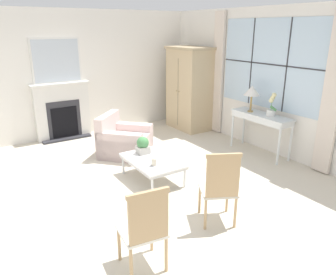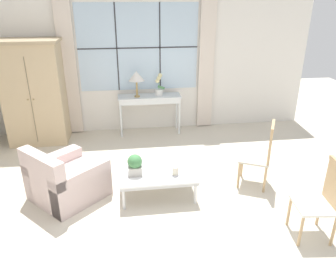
% 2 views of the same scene
% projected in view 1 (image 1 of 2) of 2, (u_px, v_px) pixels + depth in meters
% --- Properties ---
extents(ground_plane, '(14.00, 14.00, 0.00)m').
position_uv_depth(ground_plane, '(133.00, 183.00, 5.35)').
color(ground_plane, beige).
extents(wall_back_windowed, '(7.20, 0.14, 2.80)m').
position_uv_depth(wall_back_windowed, '(268.00, 81.00, 6.45)').
color(wall_back_windowed, silver).
rests_on(wall_back_windowed, ground_plane).
extents(wall_left, '(0.06, 7.20, 2.80)m').
position_uv_depth(wall_left, '(95.00, 73.00, 7.61)').
color(wall_left, silver).
rests_on(wall_left, ground_plane).
extents(fireplace, '(0.34, 1.27, 2.21)m').
position_uv_depth(fireplace, '(62.00, 106.00, 7.29)').
color(fireplace, '#2D2D33').
rests_on(fireplace, ground_plane).
extents(armoire, '(1.15, 0.74, 1.98)m').
position_uv_depth(armoire, '(189.00, 88.00, 7.98)').
color(armoire, tan).
rests_on(armoire, ground_plane).
extents(console_table, '(1.28, 0.41, 0.81)m').
position_uv_depth(console_table, '(261.00, 119.00, 6.38)').
color(console_table, silver).
rests_on(console_table, ground_plane).
extents(table_lamp, '(0.32, 0.32, 0.53)m').
position_uv_depth(table_lamp, '(252.00, 91.00, 6.39)').
color(table_lamp, '#9E7F47').
rests_on(table_lamp, console_table).
extents(potted_orchid, '(0.20, 0.16, 0.45)m').
position_uv_depth(potted_orchid, '(272.00, 107.00, 6.14)').
color(potted_orchid, white).
rests_on(potted_orchid, console_table).
extents(armchair_upholstered, '(1.23, 1.23, 0.81)m').
position_uv_depth(armchair_upholstered, '(124.00, 142.00, 6.45)').
color(armchair_upholstered, beige).
rests_on(armchair_upholstered, ground_plane).
extents(side_chair_wooden, '(0.59, 0.59, 1.02)m').
position_uv_depth(side_chair_wooden, '(220.00, 185.00, 4.05)').
color(side_chair_wooden, beige).
rests_on(side_chair_wooden, ground_plane).
extents(accent_chair_wooden, '(0.49, 0.49, 0.98)m').
position_uv_depth(accent_chair_wooden, '(145.00, 226.00, 3.24)').
color(accent_chair_wooden, white).
rests_on(accent_chair_wooden, ground_plane).
extents(coffee_table, '(1.09, 0.69, 0.37)m').
position_uv_depth(coffee_table, '(152.00, 162.00, 5.35)').
color(coffee_table, silver).
rests_on(coffee_table, ground_plane).
extents(potted_plant_small, '(0.21, 0.21, 0.30)m').
position_uv_depth(potted_plant_small, '(143.00, 145.00, 5.54)').
color(potted_plant_small, '#BCB7AD').
rests_on(potted_plant_small, coffee_table).
extents(pillar_candle, '(0.12, 0.12, 0.14)m').
position_uv_depth(pillar_candle, '(154.00, 162.00, 5.07)').
color(pillar_candle, silver).
rests_on(pillar_candle, coffee_table).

